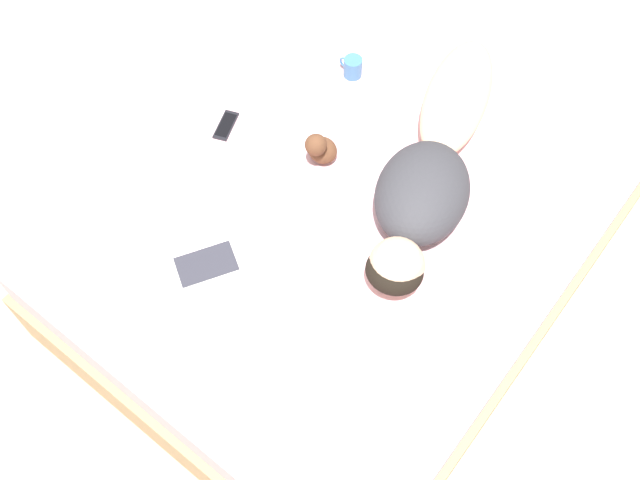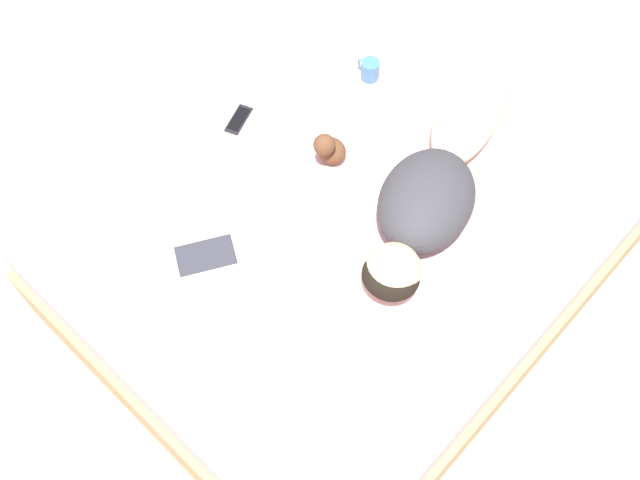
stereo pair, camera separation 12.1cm
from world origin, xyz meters
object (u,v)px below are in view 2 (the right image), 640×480
object	(u,v)px
person	(437,178)
open_magazine	(211,278)
coffee_mug	(370,69)
cell_phone	(239,120)

from	to	relation	value
person	open_magazine	distance (m)	0.94
person	coffee_mug	bearing A→B (deg)	-43.55
coffee_mug	open_magazine	bearing A→B (deg)	101.23
open_magazine	coffee_mug	distance (m)	1.16
person	cell_phone	distance (m)	0.87
open_magazine	cell_phone	world-z (taller)	same
cell_phone	person	bearing A→B (deg)	177.87
coffee_mug	cell_phone	world-z (taller)	coffee_mug
person	coffee_mug	size ratio (longest dim) A/B	11.75
cell_phone	coffee_mug	bearing A→B (deg)	-134.17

